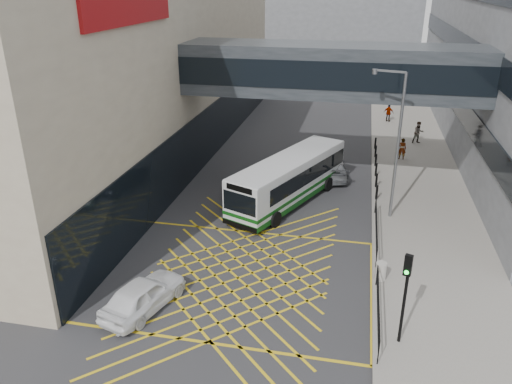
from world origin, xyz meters
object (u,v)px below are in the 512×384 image
Objects in this scene: car_white at (143,294)px; pedestrian_b at (418,133)px; street_lamp at (395,138)px; pedestrian_a at (402,149)px; car_dark at (244,187)px; car_silver at (332,167)px; pedestrian_c at (389,113)px; litter_bin at (381,271)px; bus at (290,178)px; traffic_light at (406,286)px.

pedestrian_b reaches higher than car_white.
pedestrian_a is at bearing 98.38° from street_lamp.
car_dark is 9.53m from street_lamp.
pedestrian_b is (2.84, 14.41, -3.73)m from street_lamp.
car_silver is 2.74× the size of pedestrian_c.
litter_bin is (9.57, 4.03, -0.13)m from car_white.
street_lamp reaches higher than pedestrian_c.
car_silver is at bearing 136.71° from street_lamp.
pedestrian_c is (0.70, 20.80, -3.81)m from street_lamp.
pedestrian_c is (6.45, 19.65, -0.54)m from bus.
pedestrian_b is at bearing 80.12° from bus.
pedestrian_b reaches higher than pedestrian_c.
bus is 6.34× the size of pedestrian_a.
bus reaches higher than car_dark.
pedestrian_c is at bearing 87.58° from litter_bin.
bus is 12.72m from car_white.
street_lamp is (5.74, -1.16, 3.27)m from bus.
pedestrian_a is 4.55m from pedestrian_b.
pedestrian_a reaches higher than car_silver.
car_white is at bearing 62.90° from pedestrian_a.
traffic_light reaches higher than bus.
traffic_light reaches higher than car_white.
pedestrian_b is (12.87, 25.20, 0.34)m from car_white.
pedestrian_b is at bearing -136.70° from car_dark.
car_silver is at bearing 95.40° from pedestrian_c.
traffic_light reaches higher than pedestrian_b.
car_dark is 13.40m from pedestrian_a.
pedestrian_c is (1.16, 27.57, 0.40)m from litter_bin.
litter_bin is 27.59m from pedestrian_c.
street_lamp is 9.68× the size of litter_bin.
car_dark reaches higher than car_white.
pedestrian_c reaches higher than litter_bin.
car_dark is 2.85× the size of pedestrian_c.
pedestrian_c is at bearing -116.79° from car_silver.
pedestrian_c is (0.59, 31.79, -1.66)m from traffic_light.
pedestrian_c is at bearing 94.88° from bus.
litter_bin is 0.47× the size of pedestrian_b.
pedestrian_a is (4.83, 4.26, 0.27)m from car_silver.
pedestrian_c is at bearing -121.31° from car_dark.
street_lamp reaches higher than pedestrian_b.
litter_bin is at bearing -117.45° from pedestrian_b.
car_dark is (1.47, 11.88, 0.02)m from car_white.
pedestrian_c reaches higher than car_white.
traffic_light is at bearing -73.54° from street_lamp.
pedestrian_c is at bearing -85.22° from pedestrian_a.
bus is 6.24× the size of pedestrian_c.
litter_bin is (5.28, -7.92, -0.93)m from bus.
pedestrian_a is at bearing 83.94° from litter_bin.
street_lamp is 21.16m from pedestrian_c.
traffic_light is at bearing 110.02° from pedestrian_c.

